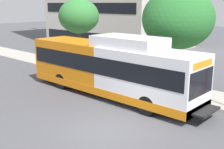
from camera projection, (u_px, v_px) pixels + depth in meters
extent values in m
plane|color=#4C4C51|center=(14.00, 93.00, 17.92)|extent=(120.00, 120.00, 0.00)
cube|color=#A8A399|center=(114.00, 77.00, 21.61)|extent=(3.00, 56.00, 0.14)
cube|color=white|center=(150.00, 76.00, 15.25)|extent=(2.54, 5.80, 2.73)
cube|color=orange|center=(77.00, 61.00, 19.06)|extent=(2.54, 5.80, 2.73)
cube|color=orange|center=(109.00, 86.00, 17.43)|extent=(2.57, 11.60, 0.44)
cube|color=black|center=(109.00, 62.00, 17.07)|extent=(2.58, 11.25, 0.96)
cube|color=black|center=(201.00, 83.00, 13.34)|extent=(2.34, 0.10, 1.24)
cube|color=orange|center=(202.00, 64.00, 13.12)|extent=(1.90, 0.08, 0.32)
cube|color=white|center=(129.00, 42.00, 15.80)|extent=(2.16, 4.06, 0.60)
cube|color=black|center=(207.00, 111.00, 13.40)|extent=(1.78, 0.60, 0.10)
cylinder|color=black|center=(147.00, 106.00, 14.27)|extent=(0.30, 1.00, 1.00)
cylinder|color=black|center=(171.00, 95.00, 15.89)|extent=(0.30, 1.00, 1.00)
cylinder|color=black|center=(62.00, 81.00, 18.72)|extent=(0.30, 1.00, 1.00)
cylinder|color=black|center=(87.00, 75.00, 20.34)|extent=(0.30, 1.00, 1.00)
cylinder|color=#4C3823|center=(175.00, 66.00, 18.90)|extent=(0.28, 0.28, 2.62)
ellipsoid|color=#286B2D|center=(178.00, 19.00, 18.18)|extent=(4.52, 4.52, 3.84)
cylinder|color=#4C3823|center=(80.00, 49.00, 24.65)|extent=(0.28, 0.28, 2.97)
ellipsoid|color=#337A38|center=(79.00, 16.00, 24.00)|extent=(3.36, 3.36, 2.86)
cube|color=black|center=(119.00, 33.00, 37.24)|extent=(11.61, 14.31, 1.10)
cube|color=black|center=(120.00, 7.00, 36.45)|extent=(11.61, 14.31, 1.10)
cylinder|color=#B7B7BC|center=(69.00, 15.00, 46.07)|extent=(1.10, 1.10, 7.05)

